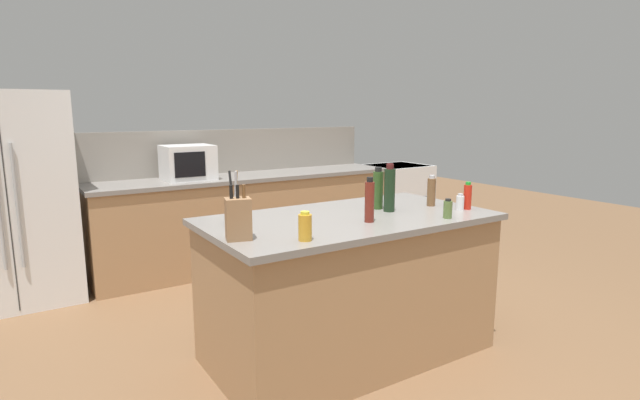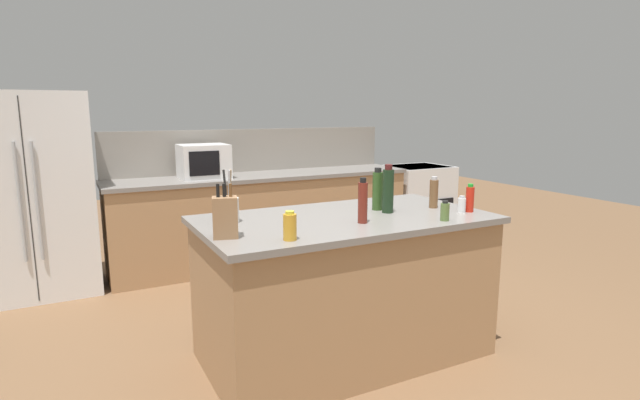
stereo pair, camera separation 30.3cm
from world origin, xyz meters
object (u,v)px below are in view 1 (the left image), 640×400
(microwave, at_px, (188,162))
(olive_oil_bottle, at_px, (378,189))
(range_oven, at_px, (396,201))
(spice_jar_oregano, at_px, (448,209))
(vinegar_bottle, at_px, (369,201))
(hot_sauce_bottle, at_px, (468,196))
(honey_jar, at_px, (305,227))
(refrigerator, at_px, (7,200))
(wine_bottle, at_px, (389,189))
(pepper_grinder, at_px, (431,191))
(knife_block, at_px, (238,218))
(salt_shaker, at_px, (460,202))
(utensil_crock, at_px, (235,211))

(microwave, height_order, olive_oil_bottle, microwave)
(range_oven, xyz_separation_m, microwave, (-2.65, 0.00, 0.64))
(olive_oil_bottle, bearing_deg, spice_jar_oregano, -69.26)
(vinegar_bottle, height_order, hot_sauce_bottle, vinegar_bottle)
(range_oven, bearing_deg, olive_oil_bottle, -133.71)
(vinegar_bottle, height_order, honey_jar, vinegar_bottle)
(refrigerator, xyz_separation_m, honey_jar, (1.29, -2.62, 0.13))
(wine_bottle, distance_m, hot_sauce_bottle, 0.55)
(vinegar_bottle, relative_size, spice_jar_oregano, 2.22)
(hot_sauce_bottle, distance_m, pepper_grinder, 0.25)
(pepper_grinder, bearing_deg, honey_jar, -164.89)
(knife_block, height_order, pepper_grinder, knife_block)
(vinegar_bottle, height_order, salt_shaker, vinegar_bottle)
(vinegar_bottle, bearing_deg, microwave, 97.85)
(honey_jar, bearing_deg, vinegar_bottle, 16.51)
(utensil_crock, height_order, wine_bottle, same)
(vinegar_bottle, distance_m, pepper_grinder, 0.71)
(knife_block, height_order, utensil_crock, utensil_crock)
(range_oven, xyz_separation_m, hot_sauce_bottle, (-1.51, -2.45, 0.56))
(wine_bottle, bearing_deg, olive_oil_bottle, 94.06)
(wine_bottle, bearing_deg, salt_shaker, -27.32)
(range_oven, height_order, olive_oil_bottle, olive_oil_bottle)
(utensil_crock, relative_size, honey_jar, 2.07)
(utensil_crock, xyz_separation_m, spice_jar_oregano, (1.19, -0.56, -0.02))
(knife_block, relative_size, honey_jar, 1.88)
(salt_shaker, bearing_deg, spice_jar_oregano, -152.61)
(microwave, relative_size, vinegar_bottle, 1.70)
(wine_bottle, bearing_deg, refrigerator, 133.37)
(refrigerator, bearing_deg, wine_bottle, -46.63)
(honey_jar, height_order, hot_sauce_bottle, hot_sauce_bottle)
(refrigerator, distance_m, utensil_crock, 2.36)
(utensil_crock, distance_m, spice_jar_oregano, 1.31)
(range_oven, relative_size, wine_bottle, 2.88)
(wine_bottle, height_order, pepper_grinder, wine_bottle)
(olive_oil_bottle, bearing_deg, honey_jar, -151.94)
(refrigerator, distance_m, pepper_grinder, 3.41)
(pepper_grinder, bearing_deg, spice_jar_oregano, -120.48)
(range_oven, relative_size, vinegar_bottle, 3.36)
(range_oven, height_order, knife_block, knife_block)
(knife_block, bearing_deg, refrigerator, 128.26)
(refrigerator, bearing_deg, olive_oil_bottle, -45.31)
(pepper_grinder, bearing_deg, wine_bottle, 178.54)
(wine_bottle, relative_size, olive_oil_bottle, 1.11)
(honey_jar, distance_m, olive_oil_bottle, 0.97)
(refrigerator, xyz_separation_m, knife_block, (1.00, -2.41, 0.17))
(honey_jar, bearing_deg, pepper_grinder, 15.11)
(microwave, bearing_deg, salt_shaker, -66.24)
(hot_sauce_bottle, bearing_deg, refrigerator, 136.59)
(honey_jar, xyz_separation_m, hot_sauce_bottle, (1.36, 0.11, 0.02))
(knife_block, relative_size, vinegar_bottle, 1.06)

